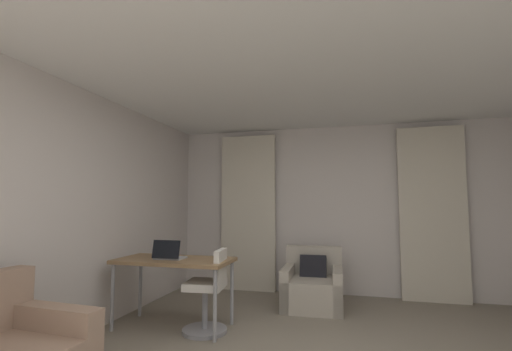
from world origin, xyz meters
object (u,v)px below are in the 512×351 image
object	(u,v)px
armchair	(313,287)
desk_chair	(209,295)
desk	(174,265)
laptop	(169,255)

from	to	relation	value
armchair	desk_chair	world-z (taller)	desk_chair
desk	desk_chair	distance (m)	0.53
armchair	desk	world-z (taller)	armchair
desk	desk_chair	world-z (taller)	desk_chair
laptop	desk_chair	bearing A→B (deg)	1.21
armchair	laptop	bearing A→B (deg)	-139.93
desk_chair	desk	bearing A→B (deg)	174.72
laptop	desk	bearing A→B (deg)	49.79
desk	laptop	size ratio (longest dim) A/B	3.97
desk	laptop	world-z (taller)	laptop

